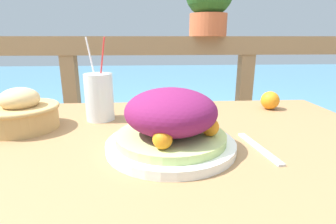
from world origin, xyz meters
name	(u,v)px	position (x,y,z in m)	size (l,w,h in m)	color
patio_table	(169,170)	(0.00, 0.00, 0.63)	(1.17, 0.76, 0.73)	#997047
railing_fence	(160,90)	(0.00, 0.72, 0.71)	(2.80, 0.08, 0.98)	#937551
sea_backdrop	(154,92)	(0.00, 3.22, 0.19)	(12.00, 4.00, 0.38)	teal
salad_plate	(171,124)	(0.00, -0.08, 0.79)	(0.30, 0.30, 0.14)	white
drink_glass	(99,97)	(-0.20, 0.16, 0.80)	(0.09, 0.09, 0.25)	silver
bread_basket	(22,113)	(-0.41, 0.08, 0.77)	(0.20, 0.20, 0.12)	tan
fork	(259,148)	(0.20, -0.09, 0.73)	(0.04, 0.18, 0.00)	silver
orange_near_basket	(270,100)	(0.38, 0.25, 0.76)	(0.06, 0.06, 0.06)	orange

